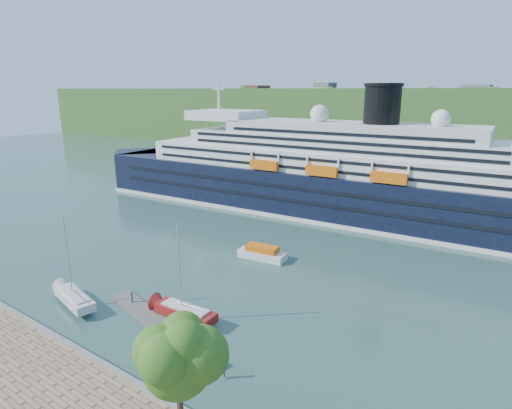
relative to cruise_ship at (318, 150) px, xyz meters
name	(u,v)px	position (x,y,z in m)	size (l,w,h in m)	color
ground	(69,352)	(3.11, -55.32, -12.38)	(400.00, 400.00, 0.00)	#2C4F47
far_hillside	(443,123)	(3.11, 89.68, -0.38)	(400.00, 50.00, 24.00)	#315C24
quay_coping	(66,342)	(3.11, -55.52, -11.23)	(220.00, 0.50, 0.30)	slate
cruise_ship	(318,150)	(0.00, 0.00, 0.00)	(110.24, 16.05, 24.76)	black
promenade_tree	(179,378)	(20.08, -57.66, -6.32)	(6.11, 6.11, 10.12)	#32621A
floating_pontoon	(161,326)	(6.94, -47.52, -12.17)	(19.07, 2.33, 0.42)	#67635B
sailboat_white_near	(71,265)	(-4.17, -50.01, -7.35)	(7.78, 2.16, 10.05)	silver
sailboat_red	(184,277)	(8.14, -45.10, -7.31)	(7.85, 2.18, 10.14)	maroon
tender_launch	(262,252)	(4.93, -26.19, -11.40)	(7.06, 2.41, 1.95)	orange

